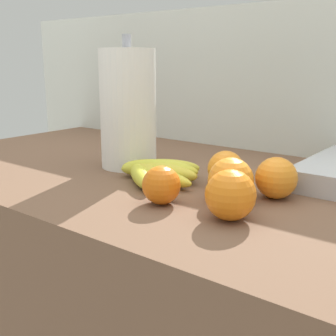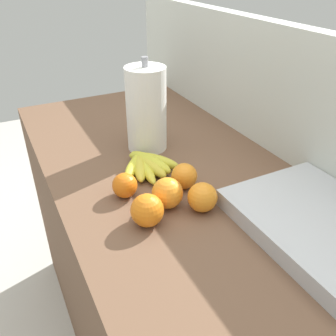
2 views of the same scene
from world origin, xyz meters
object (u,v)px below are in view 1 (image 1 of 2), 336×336
object	(u,v)px
orange_back_left	(231,180)
paper_towel_roll	(128,109)
orange_right	(230,195)
banana_bunch	(155,172)
orange_center	(161,185)
orange_back_right	(226,169)
orange_far_right	(276,178)

from	to	relation	value
orange_back_left	paper_towel_roll	world-z (taller)	paper_towel_roll
orange_back_left	paper_towel_roll	distance (m)	0.35
orange_right	orange_back_left	bearing A→B (deg)	119.31
banana_bunch	orange_back_left	size ratio (longest dim) A/B	2.43
orange_right	paper_towel_roll	distance (m)	0.41
banana_bunch	orange_right	bearing A→B (deg)	-22.94
banana_bunch	orange_center	size ratio (longest dim) A/B	2.90
orange_right	orange_back_right	xyz separation A→B (m)	(-0.10, 0.16, -0.00)
orange_back_right	paper_towel_roll	world-z (taller)	paper_towel_roll
banana_bunch	orange_center	bearing A→B (deg)	-46.10
orange_center	orange_back_right	xyz separation A→B (m)	(0.03, 0.16, 0.00)
orange_center	orange_right	xyz separation A→B (m)	(0.13, 0.01, 0.01)
paper_towel_roll	orange_right	bearing A→B (deg)	-24.06
orange_right	orange_back_right	size ratio (longest dim) A/B	1.12
orange_far_right	paper_towel_roll	xyz separation A→B (m)	(-0.38, 0.02, 0.10)
orange_back_left	orange_center	xyz separation A→B (m)	(-0.09, -0.08, -0.01)
orange_right	paper_towel_roll	size ratio (longest dim) A/B	0.27
orange_right	orange_far_right	world-z (taller)	orange_right
banana_bunch	paper_towel_roll	distance (m)	0.19
banana_bunch	orange_back_left	world-z (taller)	orange_back_left
banana_bunch	orange_center	distance (m)	0.15
orange_far_right	paper_towel_roll	distance (m)	0.39
orange_back_right	paper_towel_roll	bearing A→B (deg)	178.43
orange_back_left	orange_back_right	world-z (taller)	orange_back_left
orange_far_right	banana_bunch	bearing A→B (deg)	-169.04
banana_bunch	paper_towel_roll	bearing A→B (deg)	153.98
orange_back_left	paper_towel_roll	bearing A→B (deg)	164.73
orange_far_right	orange_back_left	bearing A→B (deg)	-126.61
orange_center	orange_far_right	size ratio (longest dim) A/B	0.89
orange_center	paper_towel_roll	xyz separation A→B (m)	(-0.23, 0.17, 0.10)
orange_back_left	orange_center	world-z (taller)	orange_back_left
orange_far_right	orange_back_right	size ratio (longest dim) A/B	1.06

